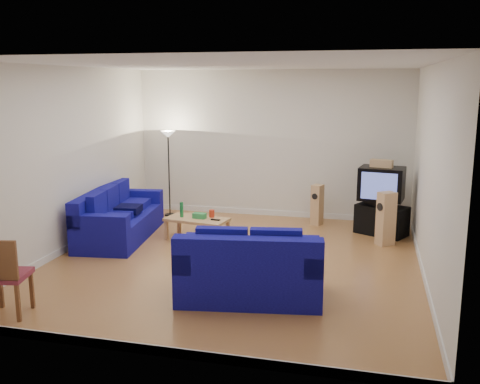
% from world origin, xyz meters
% --- Properties ---
extents(room, '(6.01, 6.51, 3.21)m').
position_xyz_m(room, '(0.00, 0.00, 1.54)').
color(room, '#955B2E').
rests_on(room, ground).
extents(sofa_three_seat, '(1.33, 2.52, 0.93)m').
position_xyz_m(sofa_three_seat, '(-2.52, 0.81, 0.35)').
color(sofa_three_seat, '#090662').
rests_on(sofa_three_seat, ground).
extents(sofa_loveseat, '(2.09, 1.37, 0.97)m').
position_xyz_m(sofa_loveseat, '(0.59, -1.47, 0.37)').
color(sofa_loveseat, '#090662').
rests_on(sofa_loveseat, ground).
extents(coffee_table, '(1.24, 0.77, 0.42)m').
position_xyz_m(coffee_table, '(-0.99, 1.04, 0.37)').
color(coffee_table, tan).
rests_on(coffee_table, ground).
extents(bottle, '(0.08, 0.08, 0.28)m').
position_xyz_m(bottle, '(-1.30, 1.06, 0.56)').
color(bottle, '#197233').
rests_on(bottle, coffee_table).
extents(tissue_box, '(0.26, 0.16, 0.10)m').
position_xyz_m(tissue_box, '(-0.94, 1.05, 0.47)').
color(tissue_box, green).
rests_on(tissue_box, coffee_table).
extents(red_canister, '(0.12, 0.12, 0.14)m').
position_xyz_m(red_canister, '(-0.74, 1.18, 0.49)').
color(red_canister, red).
rests_on(red_canister, coffee_table).
extents(remote, '(0.18, 0.07, 0.02)m').
position_xyz_m(remote, '(-0.61, 0.98, 0.43)').
color(remote, black).
rests_on(remote, coffee_table).
extents(tv_stand, '(1.08, 0.90, 0.58)m').
position_xyz_m(tv_stand, '(2.39, 2.27, 0.29)').
color(tv_stand, black).
rests_on(tv_stand, ground).
extents(av_receiver, '(0.60, 0.61, 0.11)m').
position_xyz_m(av_receiver, '(2.34, 2.27, 0.63)').
color(av_receiver, black).
rests_on(av_receiver, tv_stand).
extents(television, '(0.92, 0.74, 0.64)m').
position_xyz_m(television, '(2.35, 2.29, 1.01)').
color(television, black).
rests_on(television, av_receiver).
extents(centre_speaker, '(0.45, 0.27, 0.15)m').
position_xyz_m(centre_speaker, '(2.33, 2.29, 1.40)').
color(centre_speaker, tan).
rests_on(centre_speaker, television).
extents(speaker_left, '(0.27, 0.30, 0.85)m').
position_xyz_m(speaker_left, '(1.09, 2.70, 0.43)').
color(speaker_left, tan).
rests_on(speaker_left, ground).
extents(speaker_right, '(0.37, 0.36, 0.99)m').
position_xyz_m(speaker_right, '(2.45, 1.56, 0.49)').
color(speaker_right, tan).
rests_on(speaker_right, ground).
extents(floor_lamp, '(0.32, 0.32, 1.89)m').
position_xyz_m(floor_lamp, '(-2.18, 2.70, 1.56)').
color(floor_lamp, black).
rests_on(floor_lamp, ground).
extents(dining_chair, '(0.60, 0.60, 1.05)m').
position_xyz_m(dining_chair, '(-2.26, -2.78, 0.59)').
color(dining_chair, brown).
rests_on(dining_chair, ground).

